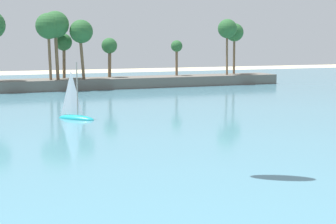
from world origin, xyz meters
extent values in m
cube|color=teal|center=(0.00, 60.16, 0.03)|extent=(220.00, 105.64, 0.06)
cube|color=#605B54|center=(0.00, 72.98, 0.90)|extent=(93.13, 6.00, 1.80)
cylinder|color=brown|center=(15.77, 74.10, 4.48)|extent=(0.68, 0.57, 5.38)
sphere|color=#285B2D|center=(15.77, 74.10, 7.17)|extent=(2.64, 2.64, 2.64)
cylinder|color=brown|center=(5.49, 71.77, 6.03)|extent=(0.50, 0.83, 8.48)
sphere|color=#285B2D|center=(5.49, 71.77, 10.26)|extent=(4.06, 4.06, 4.06)
cylinder|color=brown|center=(8.16, 74.56, 4.78)|extent=(0.66, 0.55, 5.98)
sphere|color=#285B2D|center=(8.16, 74.56, 7.76)|extent=(2.81, 2.81, 2.81)
cylinder|color=brown|center=(6.63, 72.11, 6.17)|extent=(0.64, 1.00, 8.76)
sphere|color=#285B2D|center=(6.63, 72.11, 10.54)|extent=(4.20, 4.20, 4.20)
cylinder|color=brown|center=(28.06, 73.98, 4.43)|extent=(0.52, 0.63, 5.28)
sphere|color=#285B2D|center=(28.06, 73.98, 7.07)|extent=(2.06, 2.06, 2.06)
cylinder|color=brown|center=(39.92, 74.39, 5.69)|extent=(0.72, 0.86, 7.80)
sphere|color=#285B2D|center=(39.92, 74.39, 9.58)|extent=(3.37, 3.37, 3.37)
cylinder|color=brown|center=(37.36, 72.43, 5.99)|extent=(0.48, 0.84, 8.40)
sphere|color=#285B2D|center=(37.36, 72.43, 10.19)|extent=(3.48, 3.48, 3.48)
cylinder|color=brown|center=(10.58, 71.68, 5.63)|extent=(0.89, 0.76, 7.68)
sphere|color=#285B2D|center=(10.58, 71.68, 9.46)|extent=(3.75, 3.75, 3.75)
ellipsoid|color=teal|center=(4.15, 42.02, 0.06)|extent=(3.83, 3.98, 0.85)
cylinder|color=gray|center=(4.29, 41.87, 3.14)|extent=(0.13, 0.13, 5.31)
pyramid|color=silver|center=(3.80, 42.40, 2.74)|extent=(1.40, 1.49, 4.52)
camera|label=1|loc=(-4.34, -5.83, 7.76)|focal=51.15mm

